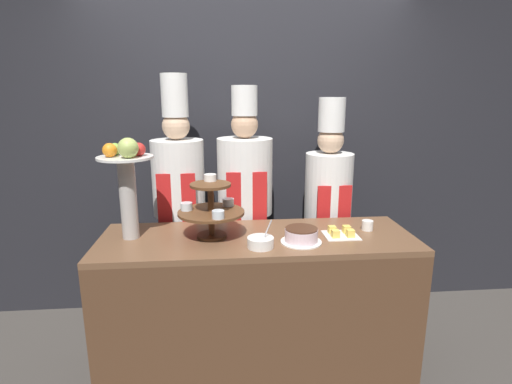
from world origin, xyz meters
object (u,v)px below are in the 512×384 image
at_px(chef_left, 179,199).
at_px(chef_center_right, 328,205).
at_px(tiered_stand, 211,208).
at_px(cup_white, 367,225).
at_px(fruit_pedestal, 127,176).
at_px(cake_round, 301,236).
at_px(chef_center_left, 245,201).
at_px(serving_bowl_near, 260,242).
at_px(cake_square_tray, 341,233).

bearing_deg(chef_left, chef_center_right, -0.00).
xyz_separation_m(tiered_stand, cup_white, (0.97, 0.04, -0.15)).
bearing_deg(cup_white, fruit_pedestal, -179.45).
bearing_deg(cup_white, chef_center_right, 103.24).
bearing_deg(cake_round, cup_white, 21.01).
bearing_deg(cake_round, tiered_stand, 164.81).
height_order(fruit_pedestal, chef_center_right, chef_center_right).
distance_m(tiered_stand, cup_white, 0.98).
bearing_deg(chef_center_left, chef_center_right, 0.00).
height_order(cup_white, chef_left, chef_left).
bearing_deg(serving_bowl_near, cake_square_tray, 15.55).
bearing_deg(serving_bowl_near, chef_center_left, 92.92).
xyz_separation_m(serving_bowl_near, chef_left, (-0.51, 0.73, 0.07)).
height_order(cake_round, cake_square_tray, cake_round).
bearing_deg(cake_round, fruit_pedestal, 170.71).
relative_size(cup_white, cake_square_tray, 0.34).
xyz_separation_m(fruit_pedestal, cake_square_tray, (1.25, -0.07, -0.36)).
bearing_deg(chef_left, chef_center_left, -0.01).
relative_size(fruit_pedestal, chef_center_left, 0.33).
relative_size(fruit_pedestal, chef_center_right, 0.35).
relative_size(cake_round, chef_center_left, 0.13).
height_order(fruit_pedestal, cake_round, fruit_pedestal).
xyz_separation_m(cup_white, chef_center_left, (-0.74, 0.50, 0.04)).
distance_m(fruit_pedestal, cake_square_tray, 1.30).
bearing_deg(tiered_stand, chef_center_left, 66.50).
height_order(cup_white, chef_center_right, chef_center_right).
bearing_deg(cup_white, chef_center_left, 145.68).
bearing_deg(tiered_stand, cake_square_tray, -3.91).
relative_size(tiered_stand, chef_center_right, 0.23).
xyz_separation_m(chef_left, chef_center_left, (0.47, -0.00, -0.02)).
relative_size(cake_round, serving_bowl_near, 1.48).
bearing_deg(tiered_stand, serving_bowl_near, -35.40).
distance_m(tiered_stand, serving_bowl_near, 0.37).
distance_m(chef_left, chef_center_left, 0.47).
distance_m(chef_left, chef_center_right, 1.10).
xyz_separation_m(cake_round, chef_center_right, (0.34, 0.68, -0.01)).
bearing_deg(chef_left, cake_round, -41.99).
xyz_separation_m(fruit_pedestal, cake_round, (0.99, -0.16, -0.34)).
distance_m(serving_bowl_near, chef_center_left, 0.74).
height_order(fruit_pedestal, chef_center_left, chef_center_left).
relative_size(tiered_stand, cake_square_tray, 1.95).
bearing_deg(cake_round, chef_center_right, 63.49).
relative_size(cake_square_tray, chef_left, 0.11).
distance_m(serving_bowl_near, chef_left, 0.90).
bearing_deg(chef_center_right, tiered_stand, -147.72).
bearing_deg(cake_round, cake_square_tray, 18.40).
xyz_separation_m(tiered_stand, serving_bowl_near, (0.27, -0.19, -0.15)).
height_order(cake_round, chef_left, chef_left).
height_order(cake_round, chef_center_right, chef_center_right).
bearing_deg(tiered_stand, cake_round, -15.19).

